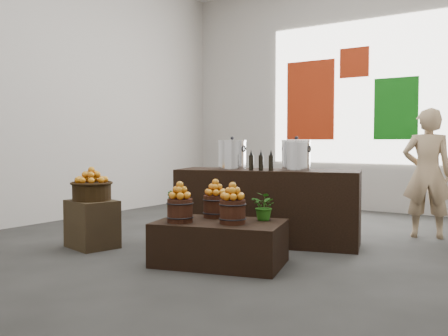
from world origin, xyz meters
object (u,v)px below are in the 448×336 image
Objects in this scene: crate at (92,224)px; wicker_basket at (92,192)px; display_table at (220,243)px; counter at (267,206)px; stock_pot_center at (296,156)px; stock_pot_left at (232,155)px; shopper at (427,173)px.

crate is 1.25× the size of wicker_basket.
wicker_basket is 0.35× the size of display_table.
counter is 0.67m from stock_pot_center.
stock_pot_left is at bearing 180.00° from counter.
stock_pot_left is at bearing -163.53° from stock_pot_center.
shopper is at bearing 38.40° from stock_pot_left.
wicker_basket is at bearing 25.07° from shopper.
display_table is (1.59, 0.16, -0.41)m from wicker_basket.
counter is 6.47× the size of stock_pot_left.
stock_pot_left is at bearing 47.88° from crate.
stock_pot_left reaches higher than display_table.
display_table is 3.72× the size of stock_pot_center.
wicker_basket is at bearing -132.12° from stock_pot_left.
wicker_basket is (0.00, 0.00, 0.35)m from crate.
counter is 6.47× the size of stock_pot_center.
shopper reaches higher than counter.
crate is 3.98m from shopper.
stock_pot_center reaches higher than display_table.
stock_pot_center is (1.79, 1.39, 0.74)m from crate.
stock_pot_left is 2.37m from shopper.
stock_pot_center is at bearing 30.78° from shopper.
shopper is (2.92, 2.65, 0.52)m from crate.
display_table is 0.57× the size of counter.
display_table is 0.76× the size of shopper.
crate reaches higher than display_table.
wicker_basket is 3.95m from shopper.
stock_pot_left is (-0.53, 1.02, 0.80)m from display_table.
counter reaches higher than display_table.
stock_pot_left is at bearing 21.26° from shopper.
display_table is at bearing 44.82° from shopper.
stock_pot_left is 0.20× the size of shopper.
counter is (1.47, 1.30, -0.19)m from wicker_basket.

